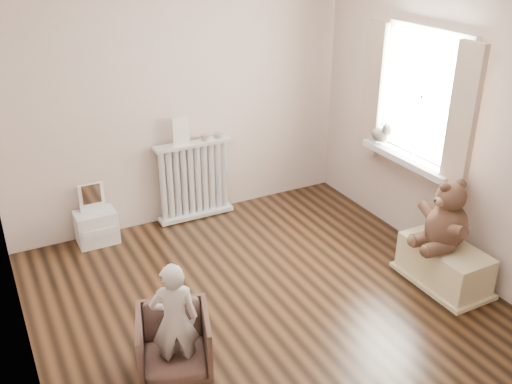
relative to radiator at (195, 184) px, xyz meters
name	(u,v)px	position (x,y,z in m)	size (l,w,h in m)	color
floor	(265,303)	(-0.07, -1.68, -0.39)	(3.60, 3.60, 0.01)	black
back_wall	(179,97)	(-0.07, 0.12, 0.91)	(3.60, 0.02, 2.60)	beige
front_wall	(446,283)	(-0.07, -3.48, 0.91)	(3.60, 0.02, 2.60)	beige
left_wall	(3,210)	(-1.87, -1.68, 0.91)	(0.02, 3.60, 2.60)	beige
right_wall	(449,122)	(1.73, -1.68, 0.91)	(0.02, 3.60, 2.60)	beige
window	(424,97)	(1.69, -1.38, 1.06)	(0.03, 0.90, 1.10)	white
window_sill	(408,159)	(1.60, -1.38, 0.48)	(0.22, 1.10, 0.06)	silver
curtain_left	(462,123)	(1.58, -1.95, 1.00)	(0.06, 0.26, 1.30)	beige
curtain_right	(373,90)	(1.58, -0.81, 1.00)	(0.06, 0.26, 1.30)	beige
radiator	(195,184)	(0.00, 0.00, 0.00)	(0.81, 0.15, 0.85)	silver
paper_doll	(181,131)	(-0.12, 0.00, 0.60)	(0.17, 0.02, 0.28)	beige
tin_a	(206,138)	(0.14, 0.00, 0.49)	(0.09, 0.09, 0.06)	#A59E8C
tin_b	(218,136)	(0.28, 0.00, 0.49)	(0.09, 0.09, 0.05)	#A59E8C
toy_vanity	(95,217)	(-1.06, -0.03, -0.11)	(0.38, 0.27, 0.60)	silver
armchair	(174,343)	(-1.00, -2.06, -0.16)	(0.49, 0.51, 0.46)	#51372E
child	(175,320)	(-1.00, -2.11, 0.07)	(0.32, 0.21, 0.88)	beige
toy_bench	(444,262)	(1.45, -2.12, -0.19)	(0.41, 0.77, 0.36)	beige
teddy_bear	(448,214)	(1.42, -2.11, 0.28)	(0.49, 0.38, 0.60)	#3B261A
plush_cat	(381,133)	(1.59, -0.98, 0.61)	(0.17, 0.27, 0.23)	slate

